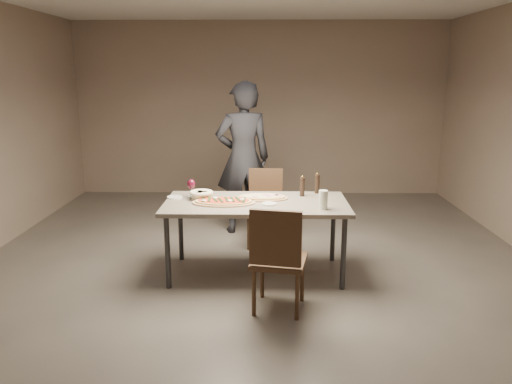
{
  "coord_description": "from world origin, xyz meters",
  "views": [
    {
      "loc": [
        0.09,
        -4.75,
        1.99
      ],
      "look_at": [
        0.0,
        0.0,
        0.85
      ],
      "focal_mm": 35.0,
      "sensor_mm": 36.0,
      "label": 1
    }
  ],
  "objects_px": {
    "chair_near": "(278,255)",
    "chair_far": "(265,203)",
    "ham_pizza": "(262,197)",
    "carafe": "(323,200)",
    "bread_basket": "(201,194)",
    "diner": "(243,158)",
    "dining_table": "(256,207)",
    "zucchini_pizza": "(224,202)",
    "pepper_mill_left": "(302,186)"
  },
  "relations": [
    {
      "from": "bread_basket",
      "to": "diner",
      "type": "relative_size",
      "value": 0.13
    },
    {
      "from": "ham_pizza",
      "to": "chair_near",
      "type": "distance_m",
      "value": 1.02
    },
    {
      "from": "bread_basket",
      "to": "chair_near",
      "type": "height_order",
      "value": "chair_near"
    },
    {
      "from": "dining_table",
      "to": "chair_far",
      "type": "height_order",
      "value": "chair_far"
    },
    {
      "from": "bread_basket",
      "to": "diner",
      "type": "height_order",
      "value": "diner"
    },
    {
      "from": "dining_table",
      "to": "zucchini_pizza",
      "type": "xyz_separation_m",
      "value": [
        -0.31,
        -0.06,
        0.07
      ]
    },
    {
      "from": "bread_basket",
      "to": "ham_pizza",
      "type": "bearing_deg",
      "value": 2.02
    },
    {
      "from": "bread_basket",
      "to": "pepper_mill_left",
      "type": "xyz_separation_m",
      "value": [
        1.02,
        0.15,
        0.05
      ]
    },
    {
      "from": "ham_pizza",
      "to": "bread_basket",
      "type": "height_order",
      "value": "bread_basket"
    },
    {
      "from": "carafe",
      "to": "chair_near",
      "type": "xyz_separation_m",
      "value": [
        -0.44,
        -0.61,
        -0.32
      ]
    },
    {
      "from": "zucchini_pizza",
      "to": "ham_pizza",
      "type": "xyz_separation_m",
      "value": [
        0.38,
        0.18,
        -0.0
      ]
    },
    {
      "from": "ham_pizza",
      "to": "chair_far",
      "type": "height_order",
      "value": "chair_far"
    },
    {
      "from": "diner",
      "to": "pepper_mill_left",
      "type": "bearing_deg",
      "value": 106.31
    },
    {
      "from": "dining_table",
      "to": "ham_pizza",
      "type": "relative_size",
      "value": 3.49
    },
    {
      "from": "ham_pizza",
      "to": "bread_basket",
      "type": "bearing_deg",
      "value": 169.72
    },
    {
      "from": "pepper_mill_left",
      "to": "carafe",
      "type": "relative_size",
      "value": 1.21
    },
    {
      "from": "chair_near",
      "to": "ham_pizza",
      "type": "bearing_deg",
      "value": 108.45
    },
    {
      "from": "zucchini_pizza",
      "to": "chair_far",
      "type": "xyz_separation_m",
      "value": [
        0.4,
        0.99,
        -0.27
      ]
    },
    {
      "from": "pepper_mill_left",
      "to": "chair_far",
      "type": "relative_size",
      "value": 0.24
    },
    {
      "from": "carafe",
      "to": "chair_far",
      "type": "xyz_separation_m",
      "value": [
        -0.54,
        1.18,
        -0.34
      ]
    },
    {
      "from": "pepper_mill_left",
      "to": "chair_far",
      "type": "xyz_separation_m",
      "value": [
        -0.38,
        0.68,
        -0.35
      ]
    },
    {
      "from": "chair_near",
      "to": "zucchini_pizza",
      "type": "bearing_deg",
      "value": 133.29
    },
    {
      "from": "diner",
      "to": "chair_far",
      "type": "bearing_deg",
      "value": 107.13
    },
    {
      "from": "bread_basket",
      "to": "dining_table",
      "type": "bearing_deg",
      "value": -10.45
    },
    {
      "from": "carafe",
      "to": "chair_near",
      "type": "bearing_deg",
      "value": -125.66
    },
    {
      "from": "dining_table",
      "to": "bread_basket",
      "type": "relative_size",
      "value": 7.59
    },
    {
      "from": "carafe",
      "to": "diner",
      "type": "relative_size",
      "value": 0.09
    },
    {
      "from": "pepper_mill_left",
      "to": "chair_near",
      "type": "bearing_deg",
      "value": -104.06
    },
    {
      "from": "chair_far",
      "to": "carafe",
      "type": "bearing_deg",
      "value": 118.35
    },
    {
      "from": "ham_pizza",
      "to": "chair_near",
      "type": "bearing_deg",
      "value": -94.61
    },
    {
      "from": "carafe",
      "to": "chair_near",
      "type": "relative_size",
      "value": 0.19
    },
    {
      "from": "dining_table",
      "to": "bread_basket",
      "type": "height_order",
      "value": "bread_basket"
    },
    {
      "from": "dining_table",
      "to": "zucchini_pizza",
      "type": "distance_m",
      "value": 0.33
    },
    {
      "from": "zucchini_pizza",
      "to": "diner",
      "type": "relative_size",
      "value": 0.33
    },
    {
      "from": "carafe",
      "to": "ham_pizza",
      "type": "bearing_deg",
      "value": 146.8
    },
    {
      "from": "chair_far",
      "to": "ham_pizza",
      "type": "bearing_deg",
      "value": 91.71
    },
    {
      "from": "ham_pizza",
      "to": "chair_far",
      "type": "relative_size",
      "value": 0.58
    },
    {
      "from": "zucchini_pizza",
      "to": "ham_pizza",
      "type": "relative_size",
      "value": 1.2
    },
    {
      "from": "bread_basket",
      "to": "chair_far",
      "type": "relative_size",
      "value": 0.27
    },
    {
      "from": "diner",
      "to": "carafe",
      "type": "bearing_deg",
      "value": 102.9
    },
    {
      "from": "bread_basket",
      "to": "chair_near",
      "type": "bearing_deg",
      "value": -52.12
    },
    {
      "from": "zucchini_pizza",
      "to": "chair_near",
      "type": "xyz_separation_m",
      "value": [
        0.51,
        -0.8,
        -0.24
      ]
    },
    {
      "from": "carafe",
      "to": "chair_far",
      "type": "bearing_deg",
      "value": 114.58
    },
    {
      "from": "chair_near",
      "to": "chair_far",
      "type": "height_order",
      "value": "chair_near"
    },
    {
      "from": "chair_far",
      "to": "diner",
      "type": "bearing_deg",
      "value": -55.64
    },
    {
      "from": "chair_far",
      "to": "zucchini_pizza",
      "type": "bearing_deg",
      "value": 71.56
    },
    {
      "from": "zucchini_pizza",
      "to": "pepper_mill_left",
      "type": "distance_m",
      "value": 0.85
    },
    {
      "from": "bread_basket",
      "to": "chair_far",
      "type": "xyz_separation_m",
      "value": [
        0.64,
        0.83,
        -0.3
      ]
    },
    {
      "from": "zucchini_pizza",
      "to": "bread_basket",
      "type": "xyz_separation_m",
      "value": [
        -0.24,
        0.16,
        0.03
      ]
    },
    {
      "from": "dining_table",
      "to": "diner",
      "type": "relative_size",
      "value": 0.95
    }
  ]
}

